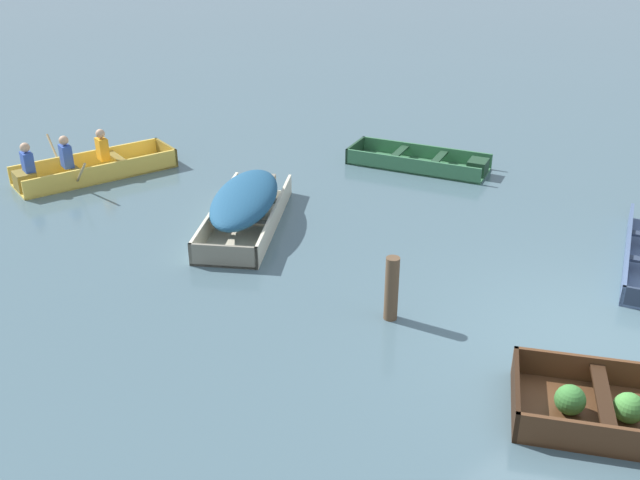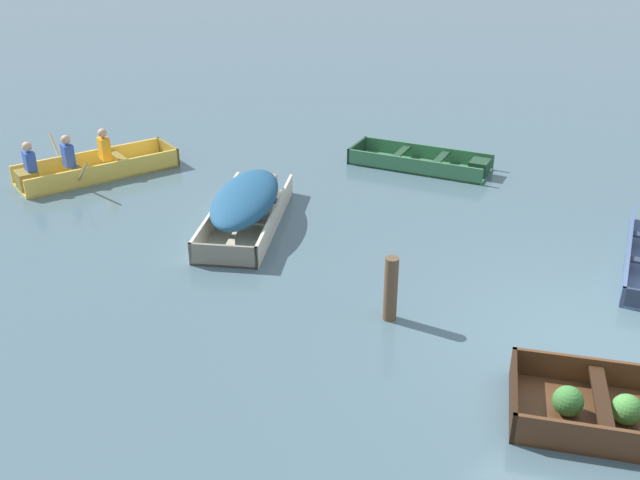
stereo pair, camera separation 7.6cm
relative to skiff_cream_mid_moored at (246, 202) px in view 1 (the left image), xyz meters
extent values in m
plane|color=#47606B|center=(1.04, -5.96, -0.41)|extent=(80.00, 80.00, 0.00)
cube|color=#4C2D19|center=(0.04, -6.89, -0.39)|extent=(2.52, 2.87, 0.04)
cube|color=#4C2D19|center=(0.53, -6.55, -0.23)|extent=(1.54, 2.19, 0.37)
cube|color=black|center=(-0.70, -5.83, -0.23)|extent=(1.05, 0.75, 0.37)
cube|color=black|center=(-0.18, -6.57, -0.13)|extent=(1.03, 0.78, 0.04)
sphere|color=#428438|center=(-0.06, -6.80, -0.21)|extent=(0.33, 0.33, 0.33)
sphere|color=#387533|center=(-0.40, -6.32, -0.21)|extent=(0.33, 0.33, 0.33)
cube|color=#475B7F|center=(3.62, -4.94, -0.26)|extent=(2.90, 1.35, 0.31)
cube|color=beige|center=(-0.03, -0.02, -0.39)|extent=(3.05, 2.84, 0.04)
cube|color=beige|center=(-0.36, 0.36, -0.23)|extent=(2.39, 2.07, 0.37)
cube|color=beige|center=(0.31, -0.41, -0.23)|extent=(2.39, 2.07, 0.37)
cube|color=gray|center=(-1.19, -1.02, -0.23)|extent=(0.73, 0.84, 0.37)
cube|color=gray|center=(1.02, 0.88, -0.21)|extent=(0.59, 0.60, 0.33)
cube|color=gray|center=(0.33, 0.28, -0.14)|extent=(0.75, 0.83, 0.04)
cube|color=gray|center=(-0.38, -0.33, -0.14)|extent=(0.75, 0.83, 0.04)
ellipsoid|color=navy|center=(-0.03, -0.02, 0.09)|extent=(2.59, 2.43, 0.43)
cube|color=#387047|center=(4.38, -0.05, -0.39)|extent=(2.03, 3.01, 0.04)
cube|color=#387047|center=(4.81, 0.14, -0.25)|extent=(1.16, 2.64, 0.33)
cube|color=#387047|center=(3.95, -0.23, -0.25)|extent=(1.16, 2.64, 0.33)
cube|color=#1E3D27|center=(3.83, 1.24, -0.25)|extent=(0.93, 0.43, 0.33)
cube|color=#1E3D27|center=(4.87, -1.19, -0.23)|extent=(0.55, 0.51, 0.29)
cube|color=#1E3D27|center=(4.55, -0.44, -0.17)|extent=(0.88, 0.50, 0.04)
cube|color=#1E3D27|center=(4.21, 0.35, -0.17)|extent=(0.88, 0.50, 0.04)
cube|color=#E5BC47|center=(-0.81, 3.92, -0.39)|extent=(3.19, 1.30, 0.04)
cube|color=#E5BC47|center=(-0.86, 3.46, -0.23)|extent=(3.09, 0.36, 0.37)
cube|color=#E5BC47|center=(-0.76, 4.39, -0.23)|extent=(3.09, 0.36, 0.37)
cube|color=olive|center=(0.71, 3.77, -0.23)|extent=(0.15, 0.99, 0.37)
cube|color=olive|center=(-2.17, 4.06, -0.21)|extent=(0.40, 0.48, 0.34)
cube|color=olive|center=(-1.27, 3.97, -0.13)|extent=(0.25, 0.90, 0.04)
cube|color=olive|center=(-0.34, 3.88, -0.13)|extent=(0.25, 0.90, 0.04)
cube|color=orange|center=(-0.63, 3.91, 0.11)|extent=(0.21, 0.30, 0.44)
sphere|color=tan|center=(-0.63, 3.91, 0.43)|extent=(0.18, 0.18, 0.18)
cube|color=#2D4CA5|center=(-1.35, 3.98, 0.11)|extent=(0.21, 0.30, 0.44)
sphere|color=tan|center=(-1.35, 3.98, 0.43)|extent=(0.18, 0.18, 0.18)
cube|color=#2D4CA5|center=(-2.07, 4.05, 0.11)|extent=(0.21, 0.30, 0.44)
sphere|color=tan|center=(-2.07, 4.05, 0.43)|extent=(0.18, 0.18, 0.18)
cylinder|color=tan|center=(-1.43, 3.19, 0.01)|extent=(0.11, 0.64, 0.55)
cylinder|color=tan|center=(-1.27, 4.77, 0.01)|extent=(0.11, 0.64, 0.55)
cylinder|color=brown|center=(-0.38, -3.69, 0.04)|extent=(0.18, 0.18, 0.90)
camera|label=1|loc=(-6.48, -9.06, 4.65)|focal=40.00mm
camera|label=2|loc=(-6.42, -9.11, 4.65)|focal=40.00mm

